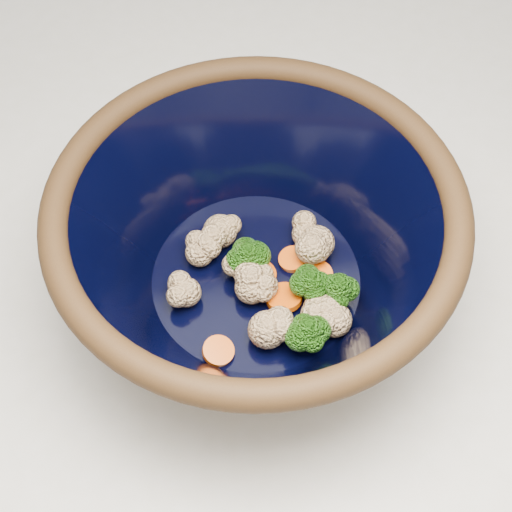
{
  "coord_description": "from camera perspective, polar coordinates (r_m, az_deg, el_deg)",
  "views": [
    {
      "loc": [
        -0.09,
        -0.27,
        1.49
      ],
      "look_at": [
        -0.02,
        0.08,
        0.97
      ],
      "focal_mm": 50.0,
      "sensor_mm": 36.0,
      "label": 1
    }
  ],
  "objects": [
    {
      "name": "mixing_bowl",
      "position": [
        0.61,
        0.0,
        0.76
      ],
      "size": [
        0.43,
        0.43,
        0.15
      ],
      "rotation": [
        0.0,
        0.0,
        0.39
      ],
      "color": "black",
      "rests_on": "counter"
    },
    {
      "name": "counter",
      "position": [
        1.08,
        2.11,
        -18.78
      ],
      "size": [
        1.2,
        1.2,
        0.9
      ],
      "primitive_type": "cube",
      "color": "silver",
      "rests_on": "ground"
    },
    {
      "name": "vegetable_pile",
      "position": [
        0.63,
        1.69,
        -1.97
      ],
      "size": [
        0.16,
        0.16,
        0.05
      ],
      "color": "#608442",
      "rests_on": "mixing_bowl"
    }
  ]
}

